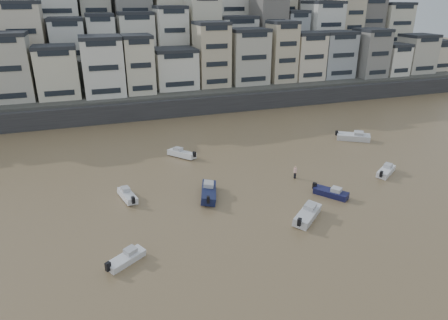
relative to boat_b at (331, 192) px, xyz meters
name	(u,v)px	position (x,y,z in m)	size (l,w,h in m)	color
harbor_wall	(179,107)	(-9.32, 41.02, 1.13)	(140.00, 3.00, 3.50)	#38383A
hillside	(161,33)	(-4.58, 80.86, 12.39)	(141.04, 66.00, 50.00)	#4C4C47
boat_b	(331,192)	(0.00, 0.00, 0.00)	(4.56, 1.49, 1.24)	#141640
boat_f	(127,194)	(-23.47, 7.41, -0.02)	(4.40, 1.44, 1.20)	white
boat_j	(126,258)	(-25.03, -5.26, -0.06)	(4.11, 1.35, 1.12)	silver
boat_c	(209,191)	(-14.11, 4.72, 0.17)	(5.80, 1.90, 1.58)	#151C41
boat_a	(308,213)	(-5.47, -3.84, 0.12)	(5.45, 1.78, 1.49)	silver
boat_h	(182,153)	(-14.12, 18.55, 0.05)	(4.93, 1.61, 1.35)	white
boat_d	(386,170)	(10.79, 3.18, 0.02)	(4.67, 1.53, 1.27)	white
boat_g	(353,136)	(15.10, 16.45, 0.18)	(5.88, 1.92, 1.60)	silver
person_pink	(295,172)	(-1.63, 6.07, 0.25)	(0.44, 0.44, 1.74)	beige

